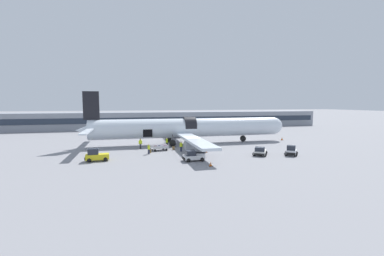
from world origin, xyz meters
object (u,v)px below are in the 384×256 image
(ground_crew_loader_b, at_px, (149,149))
(ground_crew_supervisor, at_px, (140,143))
(airplane, at_px, (187,128))
(ground_crew_driver, at_px, (181,146))
(baggage_cart_loading, at_px, (160,148))
(suitcase_on_tarmac_spare, at_px, (150,151))
(baggage_tug_mid, at_px, (96,156))
(suitcase_on_tarmac_upright, at_px, (174,148))
(baggage_tug_rear, at_px, (291,151))
(baggage_tug_spare, at_px, (193,156))
(baggage_tug_lead, at_px, (260,151))
(ground_crew_loader_a, at_px, (167,142))

(ground_crew_loader_b, xyz_separation_m, ground_crew_supervisor, (-1.04, 5.35, 0.09))
(airplane, xyz_separation_m, ground_crew_driver, (-2.76, -7.83, -2.19))
(baggage_cart_loading, bearing_deg, airplane, 44.67)
(baggage_cart_loading, bearing_deg, suitcase_on_tarmac_spare, -136.67)
(suitcase_on_tarmac_spare, bearing_deg, baggage_tug_mid, -151.40)
(airplane, xyz_separation_m, suitcase_on_tarmac_upright, (-3.75, -6.15, -2.75))
(baggage_tug_mid, distance_m, baggage_tug_rear, 28.98)
(baggage_tug_rear, distance_m, ground_crew_loader_b, 22.23)
(ground_crew_loader_b, xyz_separation_m, ground_crew_driver, (5.43, 0.96, 0.03))
(suitcase_on_tarmac_upright, bearing_deg, baggage_tug_spare, -82.43)
(airplane, distance_m, ground_crew_loader_b, 12.21)
(ground_crew_supervisor, relative_size, suitcase_on_tarmac_upright, 2.41)
(ground_crew_supervisor, bearing_deg, baggage_tug_spare, -60.19)
(baggage_tug_lead, distance_m, baggage_tug_rear, 4.81)
(ground_crew_driver, xyz_separation_m, suitcase_on_tarmac_upright, (-0.99, 1.67, -0.56))
(baggage_cart_loading, height_order, ground_crew_supervisor, ground_crew_supervisor)
(airplane, bearing_deg, suitcase_on_tarmac_spare, -135.64)
(baggage_tug_rear, relative_size, ground_crew_loader_b, 1.67)
(baggage_tug_lead, bearing_deg, baggage_tug_mid, 175.55)
(airplane, xyz_separation_m, ground_crew_supervisor, (-9.22, -3.44, -2.13))
(ground_crew_loader_a, relative_size, suitcase_on_tarmac_upright, 2.41)
(ground_crew_loader_a, height_order, suitcase_on_tarmac_spare, ground_crew_loader_a)
(ground_crew_driver, relative_size, suitcase_on_tarmac_spare, 2.50)
(baggage_tug_mid, bearing_deg, baggage_tug_rear, -6.22)
(baggage_tug_spare, distance_m, suitcase_on_tarmac_upright, 8.99)
(suitcase_on_tarmac_spare, bearing_deg, ground_crew_loader_b, -103.98)
(ground_crew_loader_a, height_order, suitcase_on_tarmac_upright, ground_crew_loader_a)
(baggage_cart_loading, xyz_separation_m, ground_crew_loader_b, (-2.12, -2.79, 0.40))
(ground_crew_loader_b, height_order, suitcase_on_tarmac_upright, ground_crew_loader_b)
(baggage_tug_mid, bearing_deg, ground_crew_loader_b, 23.05)
(ground_crew_loader_b, relative_size, ground_crew_supervisor, 0.90)
(baggage_tug_lead, xyz_separation_m, baggage_tug_mid, (-24.17, 1.88, 0.16))
(baggage_tug_rear, bearing_deg, baggage_tug_lead, 164.84)
(baggage_tug_lead, bearing_deg, suitcase_on_tarmac_spare, 159.60)
(airplane, xyz_separation_m, baggage_tug_spare, (-2.56, -15.06, -2.42))
(baggage_tug_spare, distance_m, ground_crew_supervisor, 13.40)
(airplane, bearing_deg, suitcase_on_tarmac_upright, -121.36)
(baggage_tug_mid, height_order, ground_crew_loader_b, baggage_tug_mid)
(suitcase_on_tarmac_upright, distance_m, suitcase_on_tarmac_spare, 4.47)
(ground_crew_loader_a, bearing_deg, baggage_tug_mid, -141.51)
(ground_crew_driver, bearing_deg, ground_crew_loader_b, -169.94)
(baggage_tug_rear, bearing_deg, airplane, 130.98)
(baggage_tug_lead, distance_m, suitcase_on_tarmac_upright, 14.47)
(ground_crew_loader_a, distance_m, ground_crew_driver, 5.07)
(ground_crew_supervisor, bearing_deg, airplane, 20.43)
(baggage_tug_lead, distance_m, ground_crew_loader_b, 17.43)
(baggage_tug_rear, height_order, ground_crew_loader_b, ground_crew_loader_b)
(baggage_cart_loading, bearing_deg, ground_crew_driver, -28.98)
(ground_crew_loader_a, height_order, ground_crew_driver, ground_crew_loader_a)
(baggage_tug_spare, bearing_deg, ground_crew_driver, 91.54)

